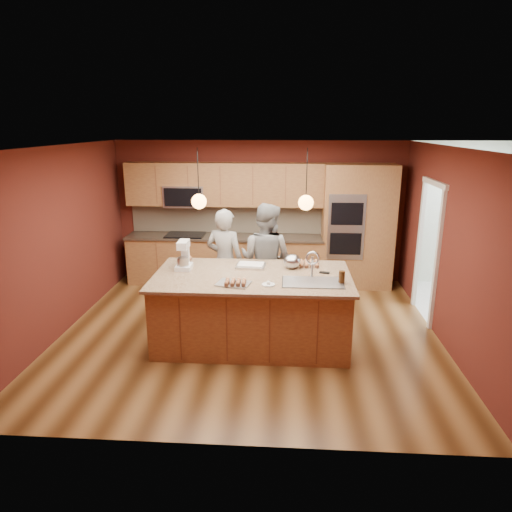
# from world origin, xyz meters

# --- Properties ---
(floor) EXTENTS (5.50, 5.50, 0.00)m
(floor) POSITION_xyz_m (0.00, 0.00, 0.00)
(floor) COLOR #462810
(floor) RESTS_ON ground
(ceiling) EXTENTS (5.50, 5.50, 0.00)m
(ceiling) POSITION_xyz_m (0.00, 0.00, 2.70)
(ceiling) COLOR silver
(ceiling) RESTS_ON ground
(wall_back) EXTENTS (5.50, 0.00, 5.50)m
(wall_back) POSITION_xyz_m (0.00, 2.50, 1.35)
(wall_back) COLOR #511B15
(wall_back) RESTS_ON ground
(wall_front) EXTENTS (5.50, 0.00, 5.50)m
(wall_front) POSITION_xyz_m (0.00, -2.50, 1.35)
(wall_front) COLOR #511B15
(wall_front) RESTS_ON ground
(wall_left) EXTENTS (0.00, 5.00, 5.00)m
(wall_left) POSITION_xyz_m (-2.75, 0.00, 1.35)
(wall_left) COLOR #511B15
(wall_left) RESTS_ON ground
(wall_right) EXTENTS (0.00, 5.00, 5.00)m
(wall_right) POSITION_xyz_m (2.75, 0.00, 1.35)
(wall_right) COLOR #511B15
(wall_right) RESTS_ON ground
(cabinet_run) EXTENTS (3.74, 0.64, 2.30)m
(cabinet_run) POSITION_xyz_m (-0.68, 2.25, 0.98)
(cabinet_run) COLOR brown
(cabinet_run) RESTS_ON floor
(oven_column) EXTENTS (1.30, 0.62, 2.30)m
(oven_column) POSITION_xyz_m (1.85, 2.19, 1.15)
(oven_column) COLOR brown
(oven_column) RESTS_ON floor
(doorway_trim) EXTENTS (0.08, 1.11, 2.20)m
(doorway_trim) POSITION_xyz_m (2.73, 0.80, 1.05)
(doorway_trim) COLOR silver
(doorway_trim) RESTS_ON wall_right
(pendant_left) EXTENTS (0.20, 0.20, 0.80)m
(pendant_left) POSITION_xyz_m (-0.64, -0.27, 2.00)
(pendant_left) COLOR black
(pendant_left) RESTS_ON ceiling
(pendant_right) EXTENTS (0.20, 0.20, 0.80)m
(pendant_right) POSITION_xyz_m (0.77, -0.27, 2.00)
(pendant_right) COLOR black
(pendant_right) RESTS_ON ceiling
(island) EXTENTS (2.70, 1.51, 1.37)m
(island) POSITION_xyz_m (0.08, -0.27, 0.51)
(island) COLOR brown
(island) RESTS_ON floor
(person_left) EXTENTS (0.72, 0.57, 1.73)m
(person_left) POSITION_xyz_m (-0.45, 0.74, 0.86)
(person_left) COLOR black
(person_left) RESTS_ON floor
(person_right) EXTENTS (1.08, 0.97, 1.82)m
(person_right) POSITION_xyz_m (0.20, 0.74, 0.91)
(person_right) COLOR gray
(person_right) RESTS_ON floor
(stand_mixer) EXTENTS (0.22, 0.30, 0.41)m
(stand_mixer) POSITION_xyz_m (-0.92, -0.06, 1.17)
(stand_mixer) COLOR white
(stand_mixer) RESTS_ON island
(sheet_cake) EXTENTS (0.44, 0.34, 0.05)m
(sheet_cake) POSITION_xyz_m (0.02, 0.09, 1.02)
(sheet_cake) COLOR silver
(sheet_cake) RESTS_ON island
(cooling_rack) EXTENTS (0.48, 0.39, 0.02)m
(cooling_rack) POSITION_xyz_m (-0.15, -0.67, 1.01)
(cooling_rack) COLOR #A7A8AE
(cooling_rack) RESTS_ON island
(mixing_bowl) EXTENTS (0.25, 0.25, 0.21)m
(mixing_bowl) POSITION_xyz_m (0.62, 0.07, 1.09)
(mixing_bowl) COLOR #AFB3B7
(mixing_bowl) RESTS_ON island
(plate) EXTENTS (0.17, 0.17, 0.01)m
(plate) POSITION_xyz_m (0.31, -0.68, 1.00)
(plate) COLOR silver
(plate) RESTS_ON island
(tumbler) EXTENTS (0.08, 0.08, 0.16)m
(tumbler) POSITION_xyz_m (1.25, -0.53, 1.08)
(tumbler) COLOR #321A09
(tumbler) RESTS_ON island
(phone) EXTENTS (0.16, 0.11, 0.01)m
(phone) POSITION_xyz_m (1.06, -0.13, 1.00)
(phone) COLOR black
(phone) RESTS_ON island
(cupcakes_left) EXTENTS (0.15, 0.22, 0.07)m
(cupcakes_left) POSITION_xyz_m (-0.97, 0.29, 1.03)
(cupcakes_left) COLOR #BB764A
(cupcakes_left) RESTS_ON island
(cupcakes_rack) EXTENTS (0.29, 0.22, 0.06)m
(cupcakes_rack) POSITION_xyz_m (-0.11, -0.73, 1.04)
(cupcakes_rack) COLOR #BB764A
(cupcakes_rack) RESTS_ON island
(cupcakes_right) EXTENTS (0.29, 0.29, 0.06)m
(cupcakes_right) POSITION_xyz_m (0.86, 0.19, 1.03)
(cupcakes_right) COLOR #BB764A
(cupcakes_right) RESTS_ON island
(dryer) EXTENTS (0.74, 0.75, 0.94)m
(dryer) POSITION_xyz_m (4.18, 1.58, 0.47)
(dryer) COLOR white
(dryer) RESTS_ON floor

